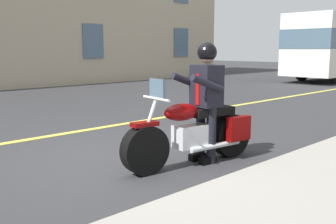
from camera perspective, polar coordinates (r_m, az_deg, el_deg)
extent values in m
plane|color=#333335|center=(6.04, -7.90, -6.59)|extent=(80.00, 80.00, 0.00)
cube|color=#E5DB4C|center=(7.71, -16.58, -3.35)|extent=(60.00, 0.16, 0.01)
cylinder|color=black|center=(5.10, -3.42, -5.66)|extent=(0.68, 0.29, 0.66)
cylinder|color=black|center=(6.03, 9.22, -3.40)|extent=(0.68, 0.29, 0.66)
cube|color=silver|center=(5.53, 3.65, -3.52)|extent=(0.59, 0.36, 0.32)
ellipsoid|color=#720505|center=(5.34, 2.02, -0.02)|extent=(0.59, 0.36, 0.24)
cube|color=black|center=(5.69, 6.44, 0.10)|extent=(0.73, 0.38, 0.12)
cube|color=#720505|center=(5.82, 10.41, -2.40)|extent=(0.41, 0.18, 0.36)
cube|color=#720505|center=(6.12, 7.48, -1.73)|extent=(0.41, 0.18, 0.36)
cylinder|color=silver|center=(5.05, -3.26, -2.66)|extent=(0.35, 0.10, 0.76)
cylinder|color=silver|center=(5.06, -1.76, 1.99)|extent=(0.12, 0.60, 0.04)
cube|color=#720505|center=(5.02, -3.46, -1.79)|extent=(0.38, 0.21, 0.06)
cylinder|color=silver|center=(5.64, 7.05, -4.99)|extent=(0.90, 0.21, 0.08)
cube|color=slate|center=(5.06, -1.58, 3.35)|extent=(0.08, 0.32, 0.28)
cylinder|color=black|center=(5.59, 6.42, -3.40)|extent=(0.14, 0.14, 0.84)
cube|color=black|center=(5.65, 5.90, -7.14)|extent=(0.27, 0.15, 0.10)
cylinder|color=black|center=(5.77, 4.84, -2.97)|extent=(0.14, 0.14, 0.84)
cube|color=black|center=(5.82, 4.34, -6.61)|extent=(0.27, 0.15, 0.10)
cube|color=black|center=(5.57, 5.74, 3.86)|extent=(0.37, 0.44, 0.60)
cube|color=red|center=(5.47, 4.46, 3.36)|extent=(0.03, 0.07, 0.44)
cylinder|color=black|center=(5.28, 5.83, 4.22)|extent=(0.56, 0.18, 0.28)
cylinder|color=black|center=(5.62, 2.88, 4.56)|extent=(0.56, 0.18, 0.28)
sphere|color=tan|center=(5.55, 5.81, 8.28)|extent=(0.22, 0.22, 0.22)
sphere|color=black|center=(5.55, 5.82, 8.80)|extent=(0.28, 0.28, 0.28)
cylinder|color=black|center=(21.51, 19.25, 5.77)|extent=(1.00, 0.30, 1.00)
cube|color=slate|center=(22.32, 1.95, 10.24)|extent=(1.10, 0.06, 1.60)
cube|color=slate|center=(18.63, -11.03, 10.26)|extent=(1.10, 0.06, 1.60)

